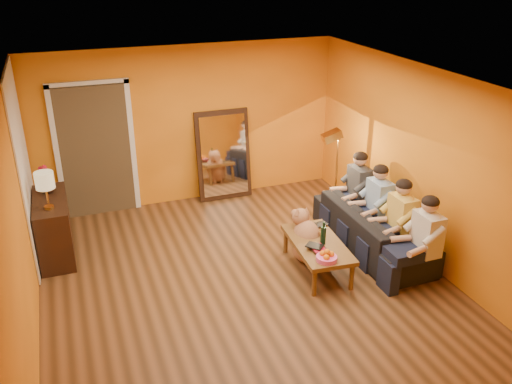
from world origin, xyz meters
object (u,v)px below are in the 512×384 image
object	(u,v)px
mirror_frame	(223,155)
person_far_right	(359,190)
table_lamp	(46,191)
person_mid_left	(401,222)
sofa	(372,228)
tumbler	(322,234)
person_mid_right	(379,205)
vase	(47,186)
floor_lamp	(336,176)
dog	(307,235)
laptop	(318,227)
coffee_table	(317,256)
person_far_left	(426,241)
sideboard	(54,227)
wine_bottle	(323,233)

from	to	relation	value
mirror_frame	person_far_right	distance (m)	2.40
table_lamp	person_mid_left	size ratio (longest dim) A/B	0.42
sofa	tumbler	distance (m)	0.91
sofa	person_mid_left	size ratio (longest dim) A/B	1.75
person_mid_right	vase	xyz separation A→B (m)	(-4.37, 1.51, 0.34)
table_lamp	floor_lamp	size ratio (longest dim) A/B	0.35
dog	person_far_right	distance (m)	1.31
dog	laptop	xyz separation A→B (m)	(0.18, 0.04, 0.07)
coffee_table	table_lamp	bearing A→B (deg)	162.17
table_lamp	dog	xyz separation A→B (m)	(3.23, -1.01, -0.74)
person_mid_left	coffee_table	bearing A→B (deg)	170.67
mirror_frame	dog	xyz separation A→B (m)	(0.44, -2.39, -0.39)
person_far_right	laptop	bearing A→B (deg)	-149.35
table_lamp	coffee_table	bearing A→B (deg)	-22.29
person_far_left	person_mid_left	world-z (taller)	same
person_far_left	person_mid_right	xyz separation A→B (m)	(0.00, 1.10, 0.00)
mirror_frame	person_mid_left	bearing A→B (deg)	-61.36
laptop	sofa	bearing A→B (deg)	-15.49
table_lamp	tumbler	distance (m)	3.63
coffee_table	laptop	xyz separation A→B (m)	(0.18, 0.35, 0.22)
floor_lamp	person_far_left	xyz separation A→B (m)	(0.18, -2.05, -0.11)
person_mid_left	person_far_right	xyz separation A→B (m)	(0.00, 1.10, 0.00)
dog	person_mid_right	xyz separation A→B (m)	(1.14, 0.05, 0.24)
sofa	coffee_table	size ratio (longest dim) A/B	1.75
sideboard	floor_lamp	distance (m)	4.21
sofa	person_far_left	world-z (taller)	person_far_left
sofa	coffee_table	world-z (taller)	sofa
coffee_table	person_mid_right	size ratio (longest dim) A/B	1.00
sofa	person_mid_left	xyz separation A→B (m)	(0.13, -0.45, 0.30)
vase	wine_bottle	bearing A→B (deg)	-30.38
floor_lamp	dog	size ratio (longest dim) A/B	1.96
mirror_frame	sofa	xyz separation A→B (m)	(1.45, -2.44, -0.45)
table_lamp	wine_bottle	bearing A→B (deg)	-22.73
dog	person_far_left	world-z (taller)	person_far_left
person_far_right	wine_bottle	world-z (taller)	person_far_right
person_far_left	table_lamp	bearing A→B (deg)	154.72
floor_lamp	person_mid_right	bearing A→B (deg)	-73.68
floor_lamp	wine_bottle	distance (m)	1.64
person_mid_right	person_far_right	bearing A→B (deg)	90.00
sofa	vase	world-z (taller)	vase
table_lamp	coffee_table	distance (m)	3.61
mirror_frame	person_mid_left	xyz separation A→B (m)	(1.58, -2.89, -0.15)
laptop	person_mid_right	bearing A→B (deg)	-8.67
table_lamp	vase	distance (m)	0.57
sideboard	person_mid_right	xyz separation A→B (m)	(4.37, -1.26, 0.18)
dog	tumbler	world-z (taller)	dog
mirror_frame	wine_bottle	distance (m)	2.81
mirror_frame	sofa	world-z (taller)	mirror_frame
floor_lamp	table_lamp	bearing A→B (deg)	-174.63
coffee_table	tumbler	distance (m)	0.31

